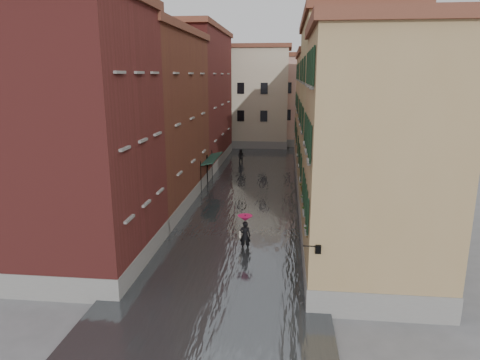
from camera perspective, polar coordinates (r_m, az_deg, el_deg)
The scene contains 16 objects.
ground at distance 24.18m, azimuth -1.40°, elevation -9.74°, with size 120.00×120.00×0.00m, color slate.
floodwater at distance 36.37m, azimuth 1.32°, elevation -1.42°, with size 10.00×60.00×0.20m, color #45484C.
building_left_near at distance 22.54m, azimuth -20.21°, elevation 4.90°, with size 6.00×8.00×13.00m, color maroon.
building_left_mid at distance 32.71m, azimuth -11.67°, elevation 7.56°, with size 6.00×14.00×12.50m, color brown.
building_left_far at distance 47.10m, azimuth -6.10°, elevation 10.52°, with size 6.00×16.00×14.00m, color maroon.
building_right_near at distance 20.73m, azimuth 17.30°, elevation 2.30°, with size 6.00×8.00×11.50m, color #997D4F.
building_right_mid at distance 31.37m, azimuth 13.69°, elevation 7.66°, with size 6.00×14.00×13.00m, color tan.
building_right_far at distance 46.29m, azimuth 11.34°, elevation 8.73°, with size 6.00×16.00×11.50m, color #997D4F.
building_end_cream at distance 60.34m, azimuth 0.57°, elevation 10.84°, with size 12.00×9.00×13.00m, color #B9AF93.
building_end_pink at distance 62.13m, azimuth 9.18°, elevation 10.29°, with size 10.00×9.00×12.00m, color tan.
awning_near at distance 36.52m, azimuth -4.08°, elevation 2.44°, with size 1.09×3.05×2.80m.
awning_far at distance 38.93m, azimuth -3.44°, elevation 3.15°, with size 1.09×2.70×2.80m.
wall_lantern at distance 17.34m, azimuth 10.31°, elevation -9.00°, with size 0.71×0.22×0.35m.
window_planters at distance 22.05m, azimuth 8.94°, elevation -2.56°, with size 0.59×8.25×0.84m.
pedestrian_main at distance 24.14m, azimuth 0.67°, elevation -6.73°, with size 0.85×0.85×2.06m.
pedestrian_far at distance 47.47m, azimuth 0.15°, elevation 3.13°, with size 0.82×0.64×1.69m, color black.
Camera 1 is at (3.00, -21.95, 9.68)m, focal length 32.00 mm.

